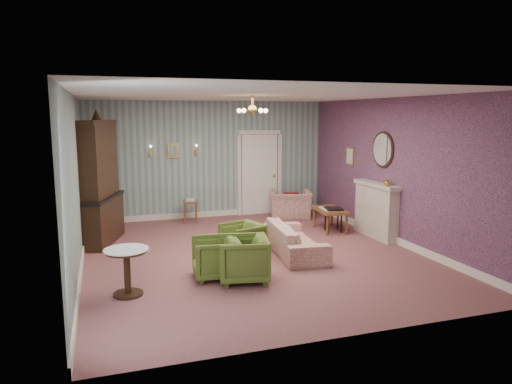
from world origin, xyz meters
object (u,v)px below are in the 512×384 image
object	(u,v)px
dresser	(99,179)
pedestal_table	(127,272)
side_table_black	(333,220)
fireplace	(376,210)
olive_chair_a	(243,257)
olive_chair_c	(242,238)
sofa_chintz	(295,234)
coffee_table	(330,220)
olive_chair_b	(216,256)
wingback_chair	(291,200)

from	to	relation	value
dresser	pedestal_table	xyz separation A→B (m)	(0.33, -3.11, -0.96)
side_table_black	fireplace	bearing A→B (deg)	-48.19
dresser	side_table_black	distance (m)	5.03
olive_chair_a	pedestal_table	distance (m)	1.74
olive_chair_a	pedestal_table	bearing A→B (deg)	-76.63
olive_chair_c	sofa_chintz	size ratio (longest dim) A/B	0.36
side_table_black	pedestal_table	distance (m)	5.18
olive_chair_c	coffee_table	world-z (taller)	olive_chair_c
olive_chair_a	olive_chair_b	bearing A→B (deg)	-114.82
wingback_chair	dresser	world-z (taller)	dresser
dresser	olive_chair_c	bearing A→B (deg)	-17.83
wingback_chair	fireplace	size ratio (longest dim) A/B	0.73
coffee_table	side_table_black	world-z (taller)	side_table_black
wingback_chair	pedestal_table	world-z (taller)	wingback_chair
dresser	pedestal_table	distance (m)	3.27
dresser	olive_chair_a	bearing A→B (deg)	-37.20
side_table_black	olive_chair_a	bearing A→B (deg)	-139.41
wingback_chair	coffee_table	world-z (taller)	wingback_chair
sofa_chintz	wingback_chair	xyz separation A→B (m)	(1.14, 2.99, 0.07)
side_table_black	dresser	bearing A→B (deg)	172.55
sofa_chintz	coffee_table	size ratio (longest dim) A/B	1.95
wingback_chair	olive_chair_b	bearing A→B (deg)	70.83
coffee_table	side_table_black	xyz separation A→B (m)	(0.04, -0.09, 0.02)
sofa_chintz	dresser	size ratio (longest dim) A/B	0.73
coffee_table	olive_chair_c	bearing A→B (deg)	-152.55
olive_chair_b	olive_chair_a	bearing A→B (deg)	59.73
dresser	side_table_black	size ratio (longest dim) A/B	4.86
olive_chair_a	fireplace	distance (m)	3.84
olive_chair_c	fireplace	world-z (taller)	fireplace
olive_chair_b	olive_chair_c	bearing A→B (deg)	148.96
wingback_chair	coffee_table	bearing A→B (deg)	118.25
pedestal_table	olive_chair_c	bearing A→B (deg)	31.98
fireplace	sofa_chintz	bearing A→B (deg)	-163.76
wingback_chair	fireplace	xyz separation A→B (m)	(0.96, -2.37, 0.13)
sofa_chintz	fireplace	world-z (taller)	fireplace
olive_chair_a	fireplace	bearing A→B (deg)	127.68
sofa_chintz	pedestal_table	size ratio (longest dim) A/B	2.76
olive_chair_b	side_table_black	world-z (taller)	olive_chair_b
olive_chair_a	pedestal_table	xyz separation A→B (m)	(-1.74, -0.06, -0.04)
fireplace	coffee_table	distance (m)	1.09
coffee_table	side_table_black	bearing A→B (deg)	-67.88
dresser	coffee_table	world-z (taller)	dresser
olive_chair_a	fireplace	world-z (taller)	fireplace
fireplace	side_table_black	distance (m)	0.99
wingback_chair	side_table_black	size ratio (longest dim) A/B	1.91
coffee_table	dresser	bearing A→B (deg)	173.58
olive_chair_a	coffee_table	size ratio (longest dim) A/B	0.79
olive_chair_b	wingback_chair	size ratio (longest dim) A/B	0.70
olive_chair_c	pedestal_table	bearing A→B (deg)	-74.81
sofa_chintz	wingback_chair	distance (m)	3.20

